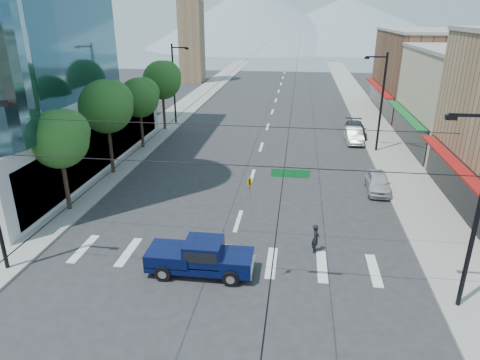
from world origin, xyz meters
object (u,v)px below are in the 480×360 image
(pickup_truck, at_px, (200,256))
(pedestrian, at_px, (316,238))
(parked_car_far, at_px, (355,129))
(parked_car_near, at_px, (378,182))
(parked_car_mid, at_px, (354,135))

(pickup_truck, height_order, pedestrian, pickup_truck)
(parked_car_far, bearing_deg, pedestrian, -99.48)
(parked_car_near, relative_size, parked_car_mid, 0.92)
(pickup_truck, bearing_deg, parked_car_near, 48.56)
(pedestrian, distance_m, parked_car_near, 10.39)
(parked_car_near, bearing_deg, pickup_truck, -128.47)
(parked_car_near, height_order, parked_car_mid, parked_car_mid)
(pedestrian, bearing_deg, parked_car_far, -2.96)
(parked_car_near, relative_size, parked_car_far, 0.80)
(pickup_truck, xyz_separation_m, parked_car_near, (10.48, 12.07, -0.24))
(pickup_truck, distance_m, parked_car_far, 29.07)
(parked_car_near, distance_m, parked_car_mid, 12.79)
(parked_car_far, bearing_deg, parked_car_near, -88.45)
(parked_car_near, bearing_deg, parked_car_far, 92.50)
(pickup_truck, xyz_separation_m, parked_car_far, (10.48, 27.11, -0.20))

